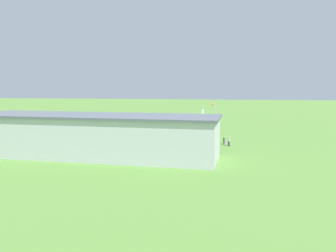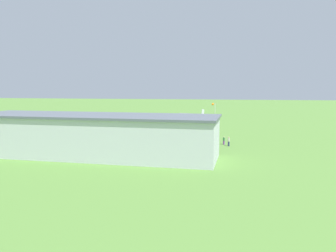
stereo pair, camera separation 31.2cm
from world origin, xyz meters
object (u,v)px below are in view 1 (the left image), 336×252
at_px(car_black, 13,138).
at_px(person_beside_truck, 229,141).
at_px(windsock, 212,106).
at_px(hangar, 95,135).
at_px(biplane, 197,118).
at_px(person_near_hangar_door, 224,141).

distance_m(car_black, person_beside_truck, 42.53).
bearing_deg(car_black, windsock, -146.38).
bearing_deg(person_beside_truck, hangar, 31.53).
bearing_deg(windsock, biplane, 55.28).
bearing_deg(hangar, windsock, -115.69).
bearing_deg(person_near_hangar_door, biplane, -68.08).
bearing_deg(person_near_hangar_door, person_beside_truck, 119.62).
bearing_deg(hangar, biplane, -114.11).
xyz_separation_m(car_black, person_beside_truck, (-42.43, -2.90, 0.09)).
xyz_separation_m(hangar, person_near_hangar_door, (-20.25, -14.61, -2.60)).
height_order(car_black, windsock, windsock).
height_order(person_near_hangar_door, person_beside_truck, person_beside_truck).
distance_m(hangar, biplane, 33.68).
relative_size(person_near_hangar_door, person_beside_truck, 0.87).
bearing_deg(person_beside_truck, windsock, -79.90).
xyz_separation_m(person_beside_truck, windsock, (4.03, -22.63, 5.15)).
xyz_separation_m(biplane, windsock, (-3.38, -4.88, 2.59)).
bearing_deg(person_near_hangar_door, car_black, 6.21).
bearing_deg(biplane, person_near_hangar_door, 111.92).
height_order(biplane, person_beside_truck, biplane).
relative_size(biplane, person_beside_truck, 4.72).
bearing_deg(person_beside_truck, car_black, 3.91).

